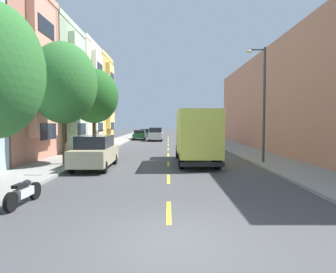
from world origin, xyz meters
The scene contains 20 objects.
ground_plane centered at (0.00, 30.00, 0.00)m, with size 160.00×160.00×0.00m, color #424244.
sidewalk_left centered at (-7.10, 28.00, 0.07)m, with size 3.20×120.00×0.14m, color gray.
sidewalk_right centered at (7.10, 28.00, 0.07)m, with size 3.20×120.00×0.14m, color gray.
lane_centerline_dashes centered at (0.00, 24.50, 0.00)m, with size 0.14×47.20×0.01m.
townhouse_third_sage centered at (-14.25, 20.26, 5.75)m, with size 11.92×7.25×11.90m.
townhouse_fourth_cream centered at (-15.49, 27.71, 5.90)m, with size 14.40×7.25×12.20m.
townhouse_fifth_mustard centered at (-14.15, 35.16, 5.99)m, with size 11.72×7.25×12.37m.
apartment_block_opposite centered at (13.70, 20.00, 4.68)m, with size 10.00×36.00×9.36m, color #B27560.
street_tree_second centered at (-6.40, 11.00, 5.08)m, with size 4.04×4.04×7.43m.
street_tree_third centered at (-6.40, 18.06, 4.95)m, with size 4.19×4.19×7.16m.
street_lamp centered at (5.96, 11.69, 4.34)m, with size 1.35×0.28×7.29m.
delivery_box_truck centered at (1.80, 12.04, 1.94)m, with size 2.45×7.19×3.46m.
parked_hatchback_red centered at (4.24, 38.42, 0.76)m, with size 1.78×4.02×1.50m.
parked_hatchback_navy centered at (4.38, 26.05, 0.76)m, with size 1.85×4.05×1.50m.
parked_sedan_charcoal centered at (-4.42, 47.40, 0.75)m, with size 1.88×4.53×1.43m.
parked_wagon_forest centered at (-4.42, 37.69, 0.80)m, with size 1.94×4.75×1.50m.
parked_suv_champagne centered at (-4.29, 10.11, 0.99)m, with size 2.04×4.83×1.93m.
parked_pickup_white centered at (4.24, 54.56, 0.83)m, with size 2.01×5.30×1.73m.
moving_silver_sedan centered at (-1.80, 34.81, 0.99)m, with size 1.95×4.80×1.93m.
parked_motorcycle centered at (-4.75, 2.73, 0.41)m, with size 0.62×2.05×0.90m.
Camera 1 is at (-0.02, -6.47, 2.72)m, focal length 30.41 mm.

